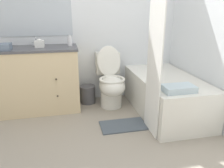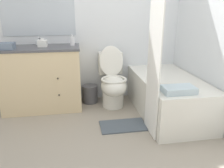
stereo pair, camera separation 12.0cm
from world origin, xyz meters
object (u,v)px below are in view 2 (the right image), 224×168
Objects in this scene: tissue_box at (43,43)px; bath_towel_folded at (179,90)px; soap_dispenser at (72,41)px; sink_faucet at (40,42)px; hand_towel_folded at (5,46)px; vanity_cabinet at (42,78)px; toilet at (113,83)px; wastebasket at (90,94)px; bath_mat at (123,126)px; bathtub at (167,95)px.

tissue_box is 1.86m from bath_towel_folded.
tissue_box is 0.40m from soap_dispenser.
hand_towel_folded is (-0.39, -0.32, 0.01)m from sink_faucet.
hand_towel_folded is at bearing -160.87° from vanity_cabinet.
toilet is 1.09m from bath_towel_folded.
tissue_box is (-0.62, -0.07, 0.80)m from wastebasket.
toilet is at bearing -13.68° from soap_dispenser.
soap_dispenser is 0.67× the size of hand_towel_folded.
bath_mat is at bearing -53.87° from soap_dispenser.
tissue_box reaches higher than bathtub.
vanity_cabinet is 0.51m from sink_faucet.
toilet reaches higher than wastebasket.
wastebasket is 0.90m from bath_mat.
bath_towel_folded is (1.11, -1.05, -0.41)m from soap_dispenser.
bath_towel_folded is at bearing -58.22° from toilet.
vanity_cabinet is at bearing -172.34° from wastebasket.
vanity_cabinet reaches higher than toilet.
toilet is at bearing 91.80° from bath_mat.
bathtub is (1.68, -0.64, -0.67)m from sink_faucet.
bath_towel_folded is at bearing -102.92° from bathtub.
hand_towel_folded reaches higher than bathtub.
hand_towel_folded is (-1.06, -0.22, 0.80)m from wastebasket.
wastebasket is 2.05× the size of tissue_box.
sink_faucet is 1.92m from bathtub.
soap_dispenser reaches higher than toilet.
vanity_cabinet reaches higher than bath_towel_folded.
hand_towel_folded is (-0.44, -0.15, -0.00)m from tissue_box.
wastebasket is at bearing 7.66° from vanity_cabinet.
sink_faucet is at bearing 164.95° from toilet.
toilet is 1.11m from tissue_box.
bath_mat is at bearing -67.16° from wastebasket.
sink_faucet is at bearing 172.13° from wastebasket.
sink_faucet is 1.18m from toilet.
tissue_box is (0.05, -0.16, 0.01)m from sink_faucet.
toilet is 0.82m from soap_dispenser.
toilet is 3.22× the size of wastebasket.
hand_towel_folded is 1.78m from bath_mat.
toilet is at bearing 151.85° from bathtub.
bathtub is 0.77m from bath_mat.
toilet is at bearing -15.05° from sink_faucet.
hand_towel_folded is at bearing -140.63° from sink_faucet.
soap_dispenser is (-0.55, 0.13, 0.60)m from toilet.
hand_towel_folded is at bearing 171.21° from bathtub.
vanity_cabinet reaches higher than bath_mat.
tissue_box is 0.46m from hand_towel_folded.
hand_towel_folded is (-0.39, -0.13, 0.48)m from vanity_cabinet.
tissue_box reaches higher than bath_mat.
tissue_box is at bearing 146.01° from bath_towel_folded.
hand_towel_folded is at bearing 156.98° from bath_mat.
toilet is at bearing -28.30° from wastebasket.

